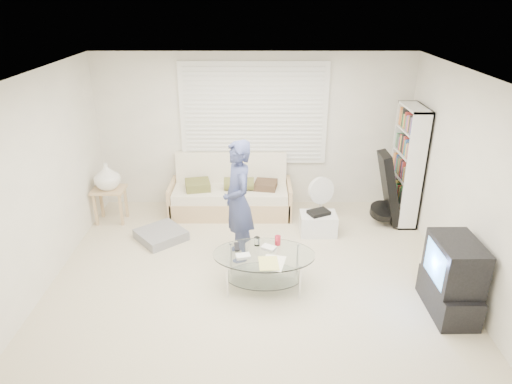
{
  "coord_description": "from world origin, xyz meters",
  "views": [
    {
      "loc": [
        0.05,
        -4.85,
        3.31
      ],
      "look_at": [
        0.04,
        0.3,
        1.05
      ],
      "focal_mm": 32.0,
      "sensor_mm": 36.0,
      "label": 1
    }
  ],
  "objects_px": {
    "futon_sofa": "(231,195)",
    "bookshelf": "(407,165)",
    "tv_unit": "(452,278)",
    "coffee_table": "(264,260)"
  },
  "relations": [
    {
      "from": "futon_sofa",
      "to": "bookshelf",
      "type": "height_order",
      "value": "bookshelf"
    },
    {
      "from": "bookshelf",
      "to": "futon_sofa",
      "type": "bearing_deg",
      "value": 174.86
    },
    {
      "from": "tv_unit",
      "to": "coffee_table",
      "type": "relative_size",
      "value": 0.71
    },
    {
      "from": "bookshelf",
      "to": "coffee_table",
      "type": "bearing_deg",
      "value": -140.52
    },
    {
      "from": "futon_sofa",
      "to": "tv_unit",
      "type": "distance_m",
      "value": 3.59
    },
    {
      "from": "futon_sofa",
      "to": "coffee_table",
      "type": "distance_m",
      "value": 2.11
    },
    {
      "from": "futon_sofa",
      "to": "tv_unit",
      "type": "relative_size",
      "value": 2.18
    },
    {
      "from": "bookshelf",
      "to": "tv_unit",
      "type": "height_order",
      "value": "bookshelf"
    },
    {
      "from": "bookshelf",
      "to": "coffee_table",
      "type": "height_order",
      "value": "bookshelf"
    },
    {
      "from": "bookshelf",
      "to": "coffee_table",
      "type": "xyz_separation_m",
      "value": [
        -2.19,
        -1.8,
        -0.54
      ]
    }
  ]
}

